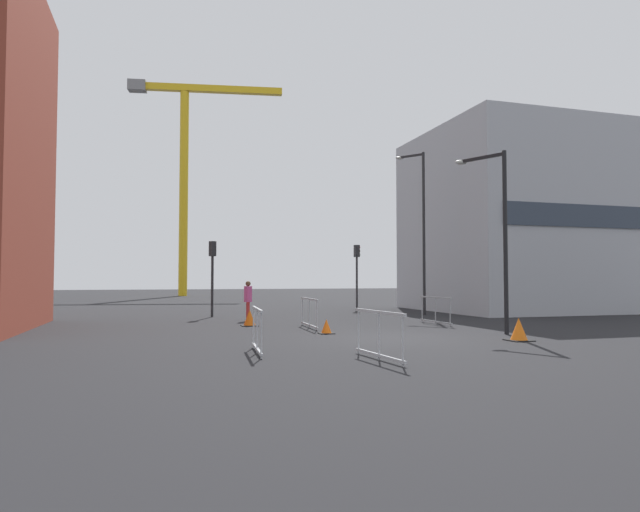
# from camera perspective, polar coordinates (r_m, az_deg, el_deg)

# --- Properties ---
(ground) EXTENTS (160.00, 160.00, 0.00)m
(ground) POSITION_cam_1_polar(r_m,az_deg,el_deg) (16.82, 7.39, -8.45)
(ground) COLOR black
(office_block) EXTENTS (9.81, 10.05, 10.06)m
(office_block) POSITION_cam_1_polar(r_m,az_deg,el_deg) (33.15, 19.37, 3.37)
(office_block) COLOR #A8AAB2
(office_block) RESTS_ON ground
(construction_crane) EXTENTS (15.98, 3.62, 22.53)m
(construction_crane) POSITION_cam_1_polar(r_m,az_deg,el_deg) (60.23, -13.68, 10.18)
(construction_crane) COLOR gold
(construction_crane) RESTS_ON ground
(streetlamp_tall) EXTENTS (1.09, 1.22, 8.09)m
(streetlamp_tall) POSITION_cam_1_polar(r_m,az_deg,el_deg) (27.72, 10.45, 3.63)
(streetlamp_tall) COLOR #232326
(streetlamp_tall) RESTS_ON ground
(streetlamp_short) EXTENTS (0.99, 1.67, 5.95)m
(streetlamp_short) POSITION_cam_1_polar(r_m,az_deg,el_deg) (18.84, 18.00, 3.30)
(streetlamp_short) COLOR black
(streetlamp_short) RESTS_ON ground
(traffic_light_near) EXTENTS (0.34, 0.39, 3.54)m
(traffic_light_near) POSITION_cam_1_polar(r_m,az_deg,el_deg) (26.09, -11.15, -0.98)
(traffic_light_near) COLOR #232326
(traffic_light_near) RESTS_ON ground
(traffic_light_median) EXTENTS (0.38, 0.28, 3.75)m
(traffic_light_median) POSITION_cam_1_polar(r_m,az_deg,el_deg) (31.80, 3.86, -1.04)
(traffic_light_median) COLOR #2D2D30
(traffic_light_median) RESTS_ON ground
(pedestrian_walking) EXTENTS (0.34, 0.34, 1.69)m
(pedestrian_walking) POSITION_cam_1_polar(r_m,az_deg,el_deg) (23.52, -7.51, -4.33)
(pedestrian_walking) COLOR red
(pedestrian_walking) RESTS_ON ground
(safety_barrier_mid_span) EXTENTS (0.12, 2.40, 1.08)m
(safety_barrier_mid_span) POSITION_cam_1_polar(r_m,az_deg,el_deg) (22.06, 11.93, -5.51)
(safety_barrier_mid_span) COLOR gray
(safety_barrier_mid_span) RESTS_ON ground
(safety_barrier_right_run) EXTENTS (0.17, 2.56, 1.08)m
(safety_barrier_right_run) POSITION_cam_1_polar(r_m,az_deg,el_deg) (19.97, -1.12, -5.89)
(safety_barrier_right_run) COLOR #9EA0A5
(safety_barrier_right_run) RESTS_ON ground
(safety_barrier_left_run) EXTENTS (0.27, 2.26, 1.08)m
(safety_barrier_left_run) POSITION_cam_1_polar(r_m,az_deg,el_deg) (12.22, 6.15, -8.10)
(safety_barrier_left_run) COLOR #B2B5BA
(safety_barrier_left_run) RESTS_ON ground
(safety_barrier_front) EXTENTS (0.24, 2.16, 1.08)m
(safety_barrier_front) POSITION_cam_1_polar(r_m,az_deg,el_deg) (13.35, -6.56, -7.62)
(safety_barrier_front) COLOR #B2B5BA
(safety_barrier_front) RESTS_ON ground
(traffic_cone_orange) EXTENTS (0.65, 0.65, 0.66)m
(traffic_cone_orange) POSITION_cam_1_polar(r_m,az_deg,el_deg) (16.87, 20.01, -7.26)
(traffic_cone_orange) COLOR black
(traffic_cone_orange) RESTS_ON ground
(traffic_cone_by_barrier) EXTENTS (0.62, 0.62, 0.62)m
(traffic_cone_by_barrier) POSITION_cam_1_polar(r_m,az_deg,el_deg) (20.97, -7.35, -6.45)
(traffic_cone_by_barrier) COLOR black
(traffic_cone_by_barrier) RESTS_ON ground
(traffic_cone_striped) EXTENTS (0.47, 0.47, 0.47)m
(traffic_cone_striped) POSITION_cam_1_polar(r_m,az_deg,el_deg) (17.88, 0.67, -7.42)
(traffic_cone_striped) COLOR black
(traffic_cone_striped) RESTS_ON ground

